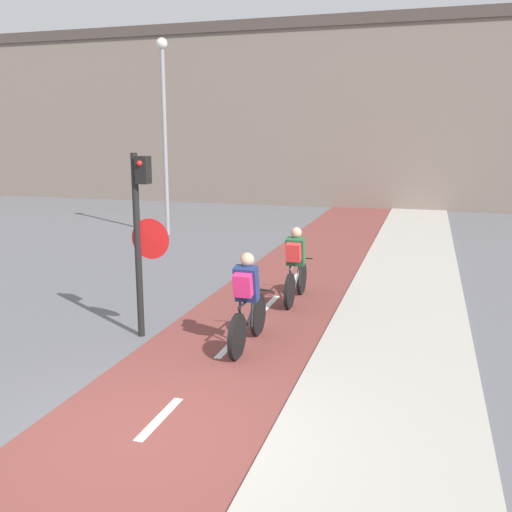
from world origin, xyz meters
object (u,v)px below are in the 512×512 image
Objects in this scene: cyclist_near at (247,304)px; traffic_light_pole at (141,225)px; street_lamp_far at (164,116)px; cyclist_far at (296,267)px.

traffic_light_pole is at bearing 179.94° from cyclist_near.
street_lamp_far is at bearing 122.00° from cyclist_near.
street_lamp_far is 3.49× the size of cyclist_near.
traffic_light_pole is 1.70× the size of cyclist_far.
street_lamp_far reaches higher than traffic_light_pole.
cyclist_near is at bearing -58.00° from street_lamp_far.
street_lamp_far reaches higher than cyclist_far.
traffic_light_pole reaches higher than cyclist_far.
street_lamp_far is 9.48m from cyclist_far.
traffic_light_pole is 1.67× the size of cyclist_near.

